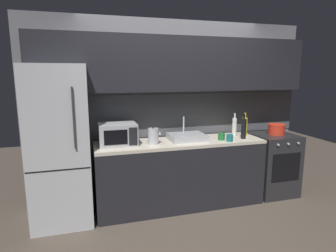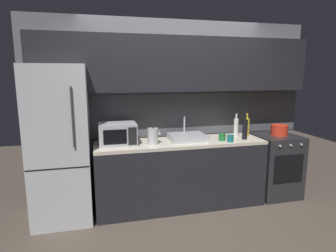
{
  "view_description": "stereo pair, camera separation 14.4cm",
  "coord_description": "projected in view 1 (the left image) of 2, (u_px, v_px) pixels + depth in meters",
  "views": [
    {
      "loc": [
        -1.18,
        -2.54,
        1.77
      ],
      "look_at": [
        -0.17,
        0.9,
        1.11
      ],
      "focal_mm": 30.18,
      "sensor_mm": 36.0,
      "label": 1
    },
    {
      "loc": [
        -1.04,
        -2.58,
        1.77
      ],
      "look_at": [
        -0.17,
        0.9,
        1.11
      ],
      "focal_mm": 30.18,
      "sensor_mm": 36.0,
      "label": 2
    }
  ],
  "objects": [
    {
      "name": "cooking_pot",
      "position": [
        276.0,
        129.0,
        4.13
      ],
      "size": [
        0.24,
        0.24,
        0.15
      ],
      "color": "red",
      "rests_on": "oven_range"
    },
    {
      "name": "sink_basin",
      "position": [
        187.0,
        137.0,
        3.78
      ],
      "size": [
        0.48,
        0.38,
        0.3
      ],
      "color": "#ADAFB5",
      "rests_on": "counter_run"
    },
    {
      "name": "counter_run",
      "position": [
        180.0,
        173.0,
        3.82
      ],
      "size": [
        2.23,
        0.6,
        0.9
      ],
      "color": "black",
      "rests_on": "ground"
    },
    {
      "name": "microwave",
      "position": [
        118.0,
        134.0,
        3.5
      ],
      "size": [
        0.46,
        0.35,
        0.27
      ],
      "color": "#A8AAAF",
      "rests_on": "counter_run"
    },
    {
      "name": "wine_bottle_dark",
      "position": [
        244.0,
        128.0,
        3.85
      ],
      "size": [
        0.07,
        0.07,
        0.34
      ],
      "color": "black",
      "rests_on": "counter_run"
    },
    {
      "name": "oven_range",
      "position": [
        272.0,
        164.0,
        4.21
      ],
      "size": [
        0.6,
        0.62,
        0.9
      ],
      "color": "#232326",
      "rests_on": "ground"
    },
    {
      "name": "mug_teal",
      "position": [
        230.0,
        138.0,
        3.7
      ],
      "size": [
        0.09,
        0.09,
        0.09
      ],
      "primitive_type": "cylinder",
      "color": "#19666B",
      "rests_on": "counter_run"
    },
    {
      "name": "kettle",
      "position": [
        153.0,
        136.0,
        3.54
      ],
      "size": [
        0.17,
        0.13,
        0.23
      ],
      "color": "#B7BABF",
      "rests_on": "counter_run"
    },
    {
      "name": "refrigerator",
      "position": [
        60.0,
        146.0,
        3.31
      ],
      "size": [
        0.68,
        0.69,
        1.88
      ],
      "color": "#B7BABF",
      "rests_on": "ground"
    },
    {
      "name": "mug_green",
      "position": [
        221.0,
        137.0,
        3.78
      ],
      "size": [
        0.09,
        0.09,
        0.09
      ],
      "primitive_type": "cylinder",
      "color": "#1E6B2D",
      "rests_on": "counter_run"
    },
    {
      "name": "wine_bottle_yellow",
      "position": [
        245.0,
        126.0,
        4.04
      ],
      "size": [
        0.08,
        0.08,
        0.33
      ],
      "color": "gold",
      "rests_on": "counter_run"
    },
    {
      "name": "ground_plane",
      "position": [
        206.0,
        241.0,
        3.05
      ],
      "size": [
        10.0,
        10.0,
        0.0
      ],
      "primitive_type": "plane",
      "color": "#4C4238"
    },
    {
      "name": "back_wall",
      "position": [
        174.0,
        90.0,
        3.9
      ],
      "size": [
        3.97,
        0.44,
        2.5
      ],
      "color": "slate",
      "rests_on": "ground"
    },
    {
      "name": "wine_bottle_white",
      "position": [
        234.0,
        127.0,
        4.02
      ],
      "size": [
        0.06,
        0.06,
        0.33
      ],
      "color": "silver",
      "rests_on": "counter_run"
    }
  ]
}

